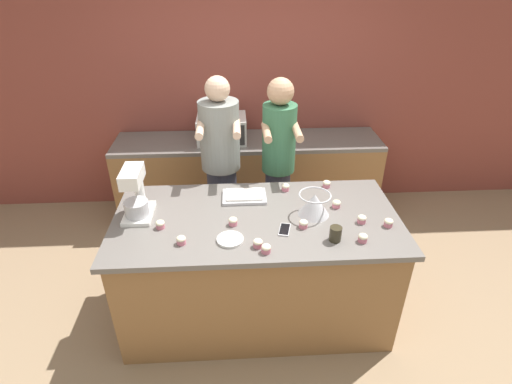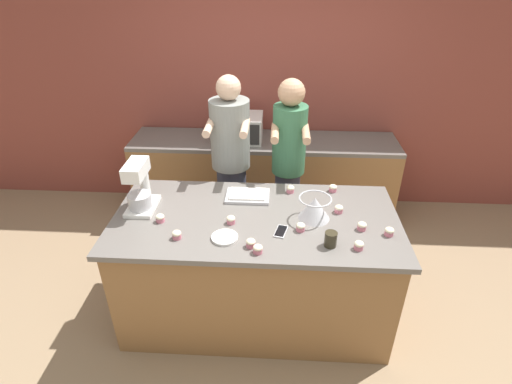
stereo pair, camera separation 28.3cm
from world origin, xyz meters
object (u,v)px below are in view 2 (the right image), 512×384
stand_mixer (140,189)px  small_plate (225,237)px  person_right (288,168)px  cupcake_0 (362,226)px  cupcake_9 (251,243)px  cupcake_8 (231,220)px  cupcake_3 (359,245)px  cupcake_10 (301,227)px  drinking_glass (331,239)px  cupcake_2 (258,249)px  cupcake_11 (290,189)px  cupcake_5 (389,232)px  cupcake_4 (339,209)px  cupcake_7 (333,188)px  cupcake_6 (177,235)px  microwave_oven (238,128)px  cell_phone (281,231)px  mixing_bowl (315,207)px  cupcake_1 (160,218)px  person_left (231,167)px  baking_tray (248,195)px

stand_mixer → small_plate: stand_mixer is taller
person_right → cupcake_0: (0.49, -0.91, 0.03)m
stand_mixer → cupcake_9: 0.94m
stand_mixer → cupcake_8: (0.68, -0.16, -0.14)m
cupcake_3 → cupcake_10: same height
drinking_glass → cupcake_2: 0.48m
drinking_glass → cupcake_0: drinking_glass is taller
cupcake_2 → cupcake_11: same height
person_right → cupcake_2: 1.22m
cupcake_5 → small_plate: bearing=-174.7°
cupcake_4 → cupcake_7: bearing=91.8°
cupcake_6 → cupcake_9: same height
microwave_oven → cell_phone: size_ratio=3.19×
stand_mixer → mixing_bowl: stand_mixer is taller
cupcake_9 → cupcake_11: bearing=69.6°
mixing_bowl → cupcake_6: size_ratio=3.78×
cupcake_11 → cupcake_2: bearing=-105.7°
stand_mixer → cupcake_1: bearing=-42.8°
cupcake_5 → cupcake_6: bearing=-175.3°
cupcake_6 → cupcake_7: same height
mixing_bowl → small_plate: 0.68m
person_left → small_plate: person_left is taller
person_left → stand_mixer: (-0.58, -0.73, 0.18)m
mixing_bowl → cupcake_1: size_ratio=3.78×
person_left → cupcake_7: bearing=-24.8°
stand_mixer → cupcake_3: bearing=-14.5°
small_plate → cupcake_0: 0.94m
microwave_oven → cell_phone: microwave_oven is taller
person_left → small_plate: bearing=-85.8°
cupcake_8 → cell_phone: bearing=-13.6°
person_right → cell_phone: 0.98m
cell_phone → cupcake_9: (-0.19, -0.17, 0.02)m
cupcake_6 → cupcake_8: same height
person_left → microwave_oven: bearing=90.2°
drinking_glass → cupcake_4: 0.41m
person_right → microwave_oven: person_right is taller
cupcake_9 → mixing_bowl: bearing=39.9°
baking_tray → small_plate: (-0.11, -0.54, -0.01)m
cupcake_4 → cupcake_9: bearing=-144.4°
microwave_oven → small_plate: bearing=-87.4°
mixing_bowl → cupcake_11: 0.40m
baking_tray → cupcake_1: size_ratio=5.42×
stand_mixer → mixing_bowl: bearing=-2.4°
person_left → cupcake_1: size_ratio=28.06×
baking_tray → cupcake_8: 0.37m
cell_phone → cupcake_10: (0.13, 0.03, 0.02)m
cupcake_8 → cupcake_10: same height
cupcake_3 → cupcake_5: same height
cupcake_3 → cupcake_9: size_ratio=1.00×
baking_tray → small_plate: baking_tray is taller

